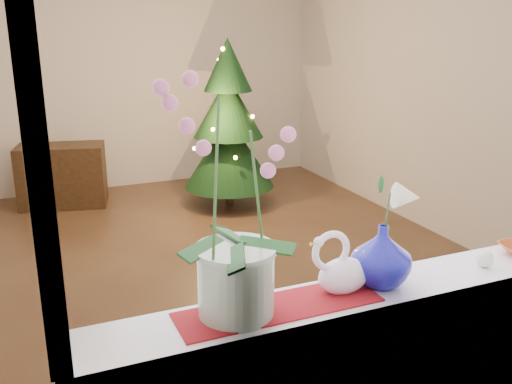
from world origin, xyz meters
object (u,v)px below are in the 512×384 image
xmas_tree (229,124)px  side_table (62,176)px  swan (344,262)px  orchid_pot (235,200)px  paperweight (485,259)px  blue_vase (382,251)px

xmas_tree → side_table: 1.77m
swan → side_table: size_ratio=0.31×
orchid_pot → swan: bearing=0.4°
swan → side_table: swan is taller
paperweight → orchid_pot: bearing=178.1°
swan → blue_vase: (0.15, -0.00, 0.02)m
orchid_pot → side_table: orchid_pot is taller
blue_vase → orchid_pot: bearing=179.9°
swan → xmas_tree: bearing=66.9°
side_table → xmas_tree: bearing=-8.1°
orchid_pot → paperweight: 1.08m
side_table → swan: bearing=-68.8°
orchid_pot → paperweight: size_ratio=11.91×
orchid_pot → paperweight: orchid_pot is taller
swan → paperweight: swan is taller
swan → paperweight: size_ratio=4.00×
blue_vase → paperweight: size_ratio=3.98×
paperweight → xmas_tree: xmas_tree is taller
orchid_pot → side_table: bearing=92.6°
paperweight → side_table: (-1.21, 4.40, -0.64)m
xmas_tree → orchid_pot: bearing=-110.2°
paperweight → side_table: 4.61m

